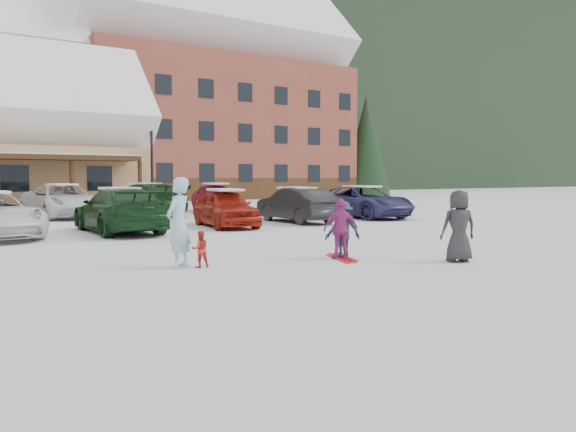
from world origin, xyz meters
TOP-DOWN VIEW (x-y plane):
  - ground at (0.00, 0.00)m, footprint 160.00×160.00m
  - alpine_hotel at (14.27, 38.00)m, footprint 31.48×14.01m
  - lamp_post at (5.47, 24.04)m, footprint 0.50×0.25m
  - conifer_1 at (30.00, 32.00)m, footprint 4.84×4.84m
  - conifer_3 at (6.00, 44.00)m, footprint 3.96×3.96m
  - conifer_4 at (34.00, 46.00)m, footprint 5.06×5.06m
  - adult_skier at (-2.26, 1.25)m, footprint 0.82×0.78m
  - toddler_red at (-1.85, 1.07)m, footprint 0.42×0.36m
  - child_navy at (1.51, 0.51)m, footprint 0.97×0.74m
  - skis_child_navy at (1.51, 0.51)m, footprint 0.63×1.39m
  - child_magenta at (1.34, 0.37)m, footprint 0.89×0.59m
  - skis_child_magenta at (1.34, 0.37)m, footprint 0.63×1.39m
  - bystander_dark at (3.26, -1.40)m, footprint 0.93×0.79m
  - parked_car_3 at (-1.03, 9.33)m, footprint 2.16×5.23m
  - parked_car_4 at (2.97, 9.32)m, footprint 2.29×4.37m
  - parked_car_5 at (6.45, 9.60)m, footprint 1.61×4.41m
  - parked_car_6 at (10.46, 10.11)m, footprint 2.66×5.37m
  - parked_car_10 at (-1.14, 17.70)m, footprint 3.16×5.83m
  - parked_car_11 at (2.50, 16.93)m, footprint 3.02×5.70m
  - parked_car_12 at (6.65, 17.57)m, footprint 2.52×4.77m

SIDE VIEW (x-z plane):
  - ground at x=0.00m, z-range 0.00..0.00m
  - skis_child_navy at x=1.51m, z-range 0.00..0.03m
  - skis_child_magenta at x=1.34m, z-range 0.00..0.03m
  - toddler_red at x=-1.85m, z-range 0.00..0.77m
  - child_navy at x=1.51m, z-range 0.00..1.33m
  - child_magenta at x=1.34m, z-range 0.00..1.41m
  - parked_car_4 at x=2.97m, z-range 0.00..1.42m
  - parked_car_5 at x=6.45m, z-range 0.00..1.44m
  - parked_car_6 at x=10.46m, z-range 0.00..1.46m
  - parked_car_3 at x=-1.03m, z-range 0.00..1.51m
  - parked_car_12 at x=6.65m, z-range 0.00..1.54m
  - parked_car_10 at x=-1.14m, z-range 0.00..1.55m
  - parked_car_11 at x=2.50m, z-range 0.00..1.57m
  - bystander_dark at x=3.26m, z-range 0.00..1.61m
  - adult_skier at x=-2.26m, z-range 0.00..1.89m
  - lamp_post at x=5.47m, z-range 0.40..6.35m
  - conifer_3 at x=6.00m, z-range 0.53..9.71m
  - conifer_1 at x=30.00m, z-range 0.65..11.87m
  - conifer_4 at x=34.00m, z-range 0.68..12.41m
  - alpine_hotel at x=14.27m, z-range -2.11..19.37m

